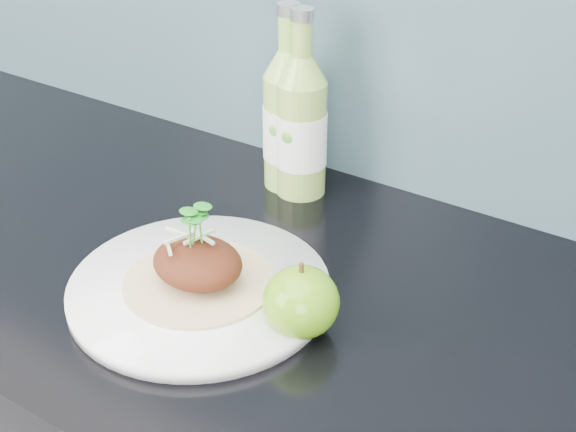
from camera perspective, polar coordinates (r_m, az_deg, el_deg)
name	(u,v)px	position (r m, az deg, el deg)	size (l,w,h in m)	color
dinner_plate	(199,289)	(0.91, -6.32, -5.17)	(0.34, 0.34, 0.02)	white
pork_taco	(197,261)	(0.89, -6.45, -3.21)	(0.17, 0.17, 0.10)	tan
green_apple	(301,302)	(0.84, 0.94, -6.13)	(0.10, 0.10, 0.09)	#529610
cider_bottle_left	(288,120)	(1.09, 0.03, 6.85)	(0.08, 0.08, 0.26)	#8DC251
cider_bottle_right	(301,127)	(1.07, 0.94, 6.38)	(0.08, 0.08, 0.26)	#8DB34A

